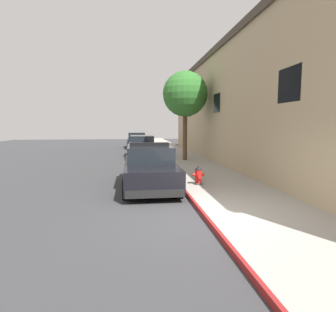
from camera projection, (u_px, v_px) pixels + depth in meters
name	position (u px, v px, depth m)	size (l,w,h in m)	color
ground_plane	(87.00, 167.00, 16.29)	(31.96, 60.00, 0.20)	#353538
sidewalk_pavement	(187.00, 162.00, 17.04)	(3.10, 60.00, 0.13)	#9E9991
curb_painted_edge	(162.00, 163.00, 16.83)	(0.08, 60.00, 0.13)	maroon
storefront_building	(272.00, 106.00, 16.58)	(7.12, 27.07, 6.91)	tan
police_cruiser	(150.00, 167.00, 10.50)	(1.94, 4.84, 1.68)	black
parked_car_silver_ahead	(142.00, 147.00, 20.43)	(1.94, 4.84, 1.56)	#B2B5BA
parked_car_dark_far	(137.00, 141.00, 28.65)	(1.94, 4.84, 1.56)	black
fire_hydrant	(198.00, 175.00, 10.33)	(0.44, 0.40, 0.76)	#4C4C51
street_tree	(185.00, 94.00, 17.23)	(2.80, 2.80, 5.52)	brown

